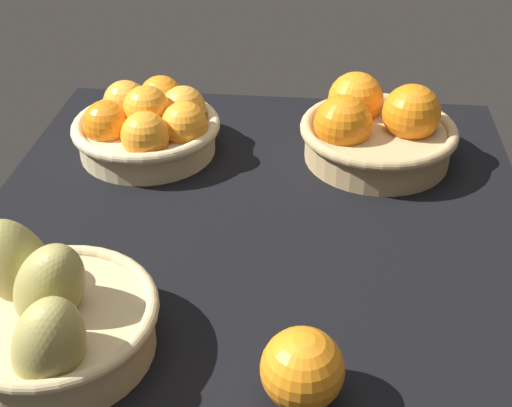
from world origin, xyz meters
The scene contains 5 objects.
market_tray centered at (0.00, 0.00, 1.50)cm, with size 84.00×72.00×3.00cm, color black.
basket_near_right centered at (22.68, -15.71, 7.48)cm, with size 22.86×22.86×11.60cm.
basket_far_right centered at (21.06, 17.61, 7.30)cm, with size 22.01×22.01×10.66cm.
basket_far_left_pears centered at (-20.34, 17.66, 7.50)cm, with size 20.67×20.67×13.74cm.
loose_orange_front_gap centered at (-24.11, -7.36, 6.92)cm, with size 7.84×7.84×7.84cm, color orange.
Camera 1 is at (-67.82, -7.63, 54.37)cm, focal length 48.16 mm.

